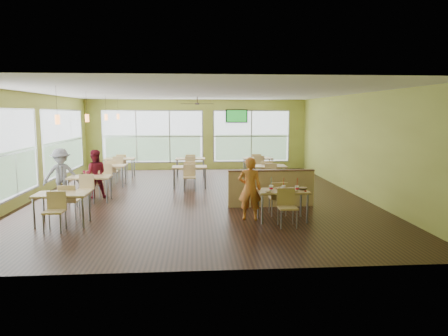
{
  "coord_description": "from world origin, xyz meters",
  "views": [
    {
      "loc": [
        -0.09,
        -12.33,
        2.6
      ],
      "look_at": [
        0.71,
        -1.19,
        1.05
      ],
      "focal_mm": 32.0,
      "sensor_mm": 36.0,
      "label": 1
    }
  ],
  "objects_px": {
    "main_table": "(282,195)",
    "man_plaid": "(250,189)",
    "food_basket": "(303,188)",
    "half_wall_divider": "(271,188)"
  },
  "relations": [
    {
      "from": "half_wall_divider",
      "to": "food_basket",
      "type": "xyz_separation_m",
      "value": [
        0.5,
        -1.43,
        0.26
      ]
    },
    {
      "from": "main_table",
      "to": "food_basket",
      "type": "xyz_separation_m",
      "value": [
        0.5,
        0.02,
        0.15
      ]
    },
    {
      "from": "half_wall_divider",
      "to": "main_table",
      "type": "bearing_deg",
      "value": -90.0
    },
    {
      "from": "half_wall_divider",
      "to": "food_basket",
      "type": "relative_size",
      "value": 10.39
    },
    {
      "from": "main_table",
      "to": "half_wall_divider",
      "type": "height_order",
      "value": "half_wall_divider"
    },
    {
      "from": "man_plaid",
      "to": "main_table",
      "type": "bearing_deg",
      "value": -176.86
    },
    {
      "from": "main_table",
      "to": "man_plaid",
      "type": "height_order",
      "value": "man_plaid"
    },
    {
      "from": "main_table",
      "to": "food_basket",
      "type": "bearing_deg",
      "value": 2.42
    },
    {
      "from": "main_table",
      "to": "man_plaid",
      "type": "relative_size",
      "value": 0.98
    },
    {
      "from": "man_plaid",
      "to": "food_basket",
      "type": "distance_m",
      "value": 1.29
    }
  ]
}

